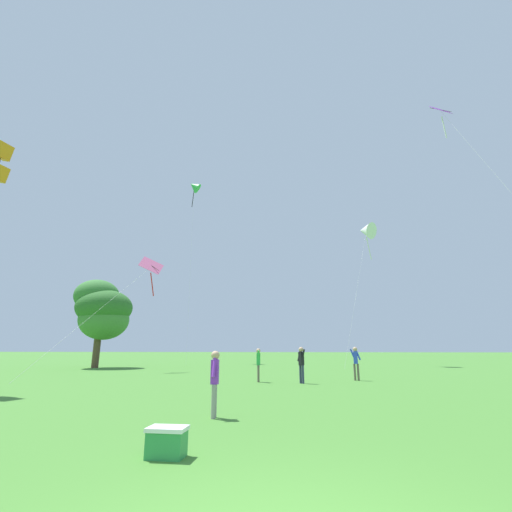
{
  "coord_description": "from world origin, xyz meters",
  "views": [
    {
      "loc": [
        0.25,
        -3.27,
        1.61
      ],
      "look_at": [
        -4.09,
        27.58,
        9.71
      ],
      "focal_mm": 25.15,
      "sensor_mm": 36.0,
      "label": 1
    }
  ],
  "objects": [
    {
      "name": "kite_purple_streamer",
      "position": [
        13.13,
        26.79,
        21.68
      ],
      "size": [
        4.06,
        12.27,
        23.54
      ],
      "color": "purple",
      "rests_on": "ground_plane"
    },
    {
      "name": "person_foreground_watcher",
      "position": [
        -2.28,
        15.58,
        0.99
      ],
      "size": [
        0.22,
        0.53,
        1.64
      ],
      "color": "#665B4C",
      "rests_on": "ground_plane"
    },
    {
      "name": "person_far_back",
      "position": [
        -2.05,
        5.8,
        0.94
      ],
      "size": [
        0.21,
        0.51,
        1.56
      ],
      "color": "gray",
      "rests_on": "ground_plane"
    },
    {
      "name": "tree_right_cluster",
      "position": [
        -18.36,
        27.53,
        5.16
      ],
      "size": [
        5.36,
        4.97,
        7.91
      ],
      "color": "brown",
      "rests_on": "ground_plane"
    },
    {
      "name": "kite_pink_low",
      "position": [
        -12.0,
        23.16,
        7.62
      ],
      "size": [
        2.63,
        11.25,
        8.96
      ],
      "color": "pink",
      "rests_on": "ground_plane"
    },
    {
      "name": "picnic_cooler",
      "position": [
        -1.95,
        2.53,
        0.22
      ],
      "size": [
        0.6,
        0.4,
        0.44
      ],
      "color": "#2D8C47",
      "rests_on": "ground_plane"
    },
    {
      "name": "kite_white_distant",
      "position": [
        7.15,
        36.28,
        14.49
      ],
      "size": [
        5.34,
        9.1,
        15.62
      ],
      "color": "white",
      "rests_on": "ground_plane"
    },
    {
      "name": "kite_green_small",
      "position": [
        -14.69,
        40.99,
        23.59
      ],
      "size": [
        4.07,
        9.76,
        24.57
      ],
      "color": "green",
      "rests_on": "ground_plane"
    },
    {
      "name": "person_with_spool",
      "position": [
        2.76,
        17.21,
        1.04
      ],
      "size": [
        0.56,
        0.23,
        1.72
      ],
      "color": "#665B4C",
      "rests_on": "ground_plane"
    },
    {
      "name": "person_in_red_shirt",
      "position": [
        -0.09,
        15.1,
        1.03
      ],
      "size": [
        0.44,
        0.46,
        1.71
      ],
      "color": "#2D3351",
      "rests_on": "ground_plane"
    }
  ]
}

